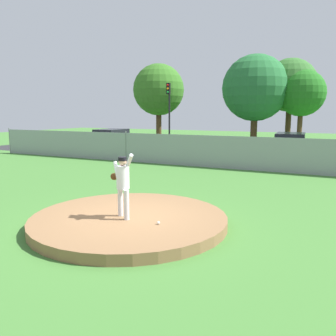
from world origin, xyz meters
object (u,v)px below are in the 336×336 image
object	(u,v)px
pitcher_youth	(123,181)
baseball	(158,223)
parked_car_silver	(112,141)
traffic_cone_orange	(236,156)
parked_car_slate	(290,148)
traffic_light_near	(169,104)

from	to	relation	value
pitcher_youth	baseball	size ratio (longest dim) A/B	22.29
parked_car_silver	traffic_cone_orange	xyz separation A→B (m)	(9.80, -1.07, -0.53)
baseball	parked_car_slate	xyz separation A→B (m)	(1.13, 14.65, 0.52)
pitcher_youth	traffic_light_near	world-z (taller)	traffic_light_near
baseball	parked_car_silver	world-z (taller)	parked_car_silver
pitcher_youth	parked_car_slate	xyz separation A→B (m)	(2.17, 14.56, -0.40)
parked_car_silver	parked_car_slate	bearing A→B (deg)	0.60
baseball	parked_car_silver	size ratio (longest dim) A/B	0.02
traffic_cone_orange	traffic_light_near	xyz separation A→B (m)	(-7.03, 5.19, 3.28)
parked_car_silver	traffic_light_near	size ratio (longest dim) A/B	0.87
baseball	parked_car_silver	distance (m)	18.58
parked_car_silver	parked_car_slate	xyz separation A→B (m)	(12.72, 0.13, 0.01)
parked_car_silver	parked_car_slate	distance (m)	12.73
traffic_cone_orange	traffic_light_near	size ratio (longest dim) A/B	0.11
parked_car_silver	traffic_light_near	xyz separation A→B (m)	(2.77, 4.12, 2.75)
baseball	traffic_light_near	xyz separation A→B (m)	(-8.83, 18.64, 3.25)
baseball	traffic_light_near	world-z (taller)	traffic_light_near
pitcher_youth	traffic_light_near	size ratio (longest dim) A/B	0.32
parked_car_silver	traffic_light_near	bearing A→B (deg)	56.14
traffic_light_near	parked_car_slate	bearing A→B (deg)	-21.83
parked_car_slate	traffic_light_near	distance (m)	11.07
baseball	pitcher_youth	bearing A→B (deg)	175.28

